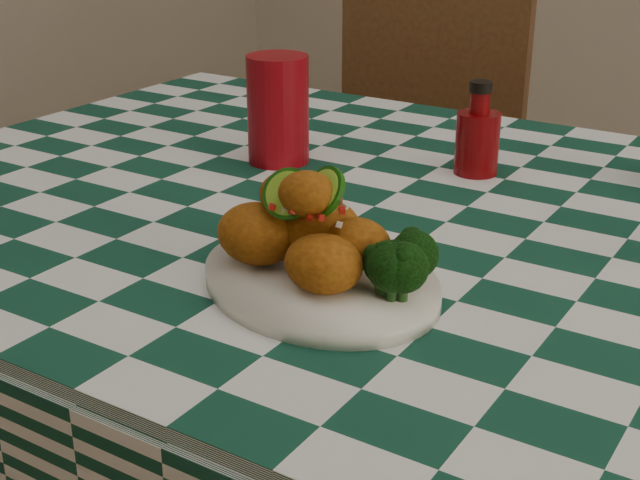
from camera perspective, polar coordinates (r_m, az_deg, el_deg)
The scene contains 7 objects.
dining_table at distance 1.31m, azimuth 7.12°, elevation -15.02°, with size 1.66×1.06×0.79m, color #103E2D, non-canonical shape.
plate at distance 0.93m, azimuth 0.00°, elevation -2.62°, with size 0.28×0.22×0.02m, color white, non-canonical shape.
fried_chicken_pile at distance 0.91m, azimuth -0.44°, elevation 1.12°, with size 0.17×0.12×0.11m, color #A75A10, non-canonical shape.
broccoli_side at distance 0.88m, azimuth 5.51°, elevation -1.50°, with size 0.08×0.08×0.06m, color black, non-canonical shape.
red_tumbler at distance 1.32m, azimuth -2.71°, elevation 8.34°, with size 0.09×0.09×0.16m, color maroon.
ketchup_bottle at distance 1.29m, azimuth 10.09°, elevation 7.06°, with size 0.06×0.06×0.13m, color #6F0508, non-canonical shape.
wooden_chair_left at distance 2.01m, azimuth 4.74°, elevation 2.11°, with size 0.45×0.47×0.98m, color #472814, non-canonical shape.
Camera 1 is at (0.42, -0.95, 1.19)m, focal length 50.00 mm.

